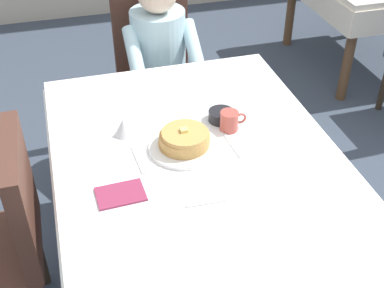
# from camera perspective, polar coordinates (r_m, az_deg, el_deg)

# --- Properties ---
(ground_plane) EXTENTS (14.00, 14.00, 0.00)m
(ground_plane) POSITION_cam_1_polar(r_m,az_deg,el_deg) (2.51, 0.58, -14.80)
(ground_plane) COLOR #3D4756
(dining_table_main) EXTENTS (1.12, 1.52, 0.74)m
(dining_table_main) POSITION_cam_1_polar(r_m,az_deg,el_deg) (2.04, 0.69, -3.35)
(dining_table_main) COLOR white
(dining_table_main) RESTS_ON ground
(chair_diner) EXTENTS (0.44, 0.45, 0.93)m
(chair_diner) POSITION_cam_1_polar(r_m,az_deg,el_deg) (3.07, -4.12, 8.80)
(chair_diner) COLOR #4C2D23
(chair_diner) RESTS_ON ground
(diner_person) EXTENTS (0.40, 0.43, 1.12)m
(diner_person) POSITION_cam_1_polar(r_m,az_deg,el_deg) (2.87, -3.56, 9.85)
(diner_person) COLOR silver
(diner_person) RESTS_ON ground
(chair_left_side) EXTENTS (0.45, 0.44, 0.93)m
(chair_left_side) POSITION_cam_1_polar(r_m,az_deg,el_deg) (2.10, -20.29, -9.37)
(chair_left_side) COLOR #4C2D23
(chair_left_side) RESTS_ON ground
(plate_breakfast) EXTENTS (0.28, 0.28, 0.02)m
(plate_breakfast) POSITION_cam_1_polar(r_m,az_deg,el_deg) (2.02, -0.89, -0.34)
(plate_breakfast) COLOR white
(plate_breakfast) RESTS_ON dining_table_main
(breakfast_stack) EXTENTS (0.20, 0.20, 0.08)m
(breakfast_stack) POSITION_cam_1_polar(r_m,az_deg,el_deg) (1.99, -0.85, 0.63)
(breakfast_stack) COLOR tan
(breakfast_stack) RESTS_ON plate_breakfast
(cup_coffee) EXTENTS (0.11, 0.08, 0.08)m
(cup_coffee) POSITION_cam_1_polar(r_m,az_deg,el_deg) (2.11, 4.23, 2.59)
(cup_coffee) COLOR #B24C42
(cup_coffee) RESTS_ON dining_table_main
(bowl_butter) EXTENTS (0.11, 0.11, 0.04)m
(bowl_butter) POSITION_cam_1_polar(r_m,az_deg,el_deg) (2.18, 3.28, 3.18)
(bowl_butter) COLOR black
(bowl_butter) RESTS_ON dining_table_main
(syrup_pitcher) EXTENTS (0.08, 0.08, 0.07)m
(syrup_pitcher) POSITION_cam_1_polar(r_m,az_deg,el_deg) (2.09, -7.67, 1.88)
(syrup_pitcher) COLOR silver
(syrup_pitcher) RESTS_ON dining_table_main
(fork_left_of_plate) EXTENTS (0.03, 0.18, 0.00)m
(fork_left_of_plate) POSITION_cam_1_polar(r_m,az_deg,el_deg) (1.97, -6.07, -1.71)
(fork_left_of_plate) COLOR silver
(fork_left_of_plate) RESTS_ON dining_table_main
(knife_right_of_plate) EXTENTS (0.03, 0.20, 0.00)m
(knife_right_of_plate) POSITION_cam_1_polar(r_m,az_deg,el_deg) (2.05, 4.39, 0.08)
(knife_right_of_plate) COLOR silver
(knife_right_of_plate) RESTS_ON dining_table_main
(spoon_near_edge) EXTENTS (0.15, 0.02, 0.00)m
(spoon_near_edge) POSITION_cam_1_polar(r_m,az_deg,el_deg) (1.78, 1.68, -6.59)
(spoon_near_edge) COLOR silver
(spoon_near_edge) RESTS_ON dining_table_main
(napkin_folded) EXTENTS (0.18, 0.13, 0.01)m
(napkin_folded) POSITION_cam_1_polar(r_m,az_deg,el_deg) (1.83, -7.98, -5.56)
(napkin_folded) COLOR #8C2D4C
(napkin_folded) RESTS_ON dining_table_main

